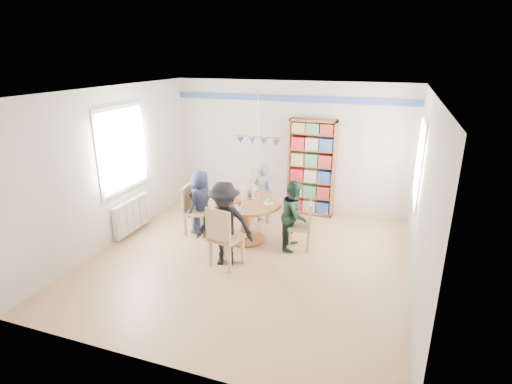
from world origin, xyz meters
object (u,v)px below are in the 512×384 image
at_px(chair_near, 223,235).
at_px(dining_table, 245,211).
at_px(person_right, 294,215).
at_px(bookshelf, 312,169).
at_px(chair_right, 304,223).
at_px(radiator, 132,215).
at_px(person_far, 264,193).
at_px(person_left, 201,202).
at_px(chair_left, 192,208).
at_px(chair_far, 261,192).
at_px(person_near, 225,224).

bearing_deg(chair_near, dining_table, 91.34).
distance_m(person_right, bookshelf, 1.68).
bearing_deg(bookshelf, chair_right, -81.96).
relative_size(radiator, chair_near, 0.99).
bearing_deg(dining_table, person_right, 0.39).
relative_size(chair_near, bookshelf, 0.51).
bearing_deg(dining_table, radiator, -169.35).
bearing_deg(chair_near, bookshelf, 73.25).
xyz_separation_m(person_far, bookshelf, (0.79, 0.73, 0.38)).
bearing_deg(dining_table, chair_right, 0.50).
xyz_separation_m(person_left, person_far, (0.93, 0.87, -0.01)).
bearing_deg(chair_right, person_right, -178.91).
bearing_deg(chair_near, person_right, 50.18).
distance_m(chair_left, chair_far, 1.46).
distance_m(radiator, person_far, 2.53).
bearing_deg(chair_right, chair_far, 137.26).
distance_m(person_far, person_near, 1.84).
height_order(chair_near, person_left, person_left).
relative_size(dining_table, person_left, 1.07).
height_order(chair_right, person_near, person_near).
bearing_deg(person_near, chair_left, 127.99).
xyz_separation_m(person_right, person_near, (-0.89, -0.92, 0.09)).
bearing_deg(chair_right, person_left, 179.00).
bearing_deg(person_left, bookshelf, 141.58).
bearing_deg(chair_near, person_left, 130.46).
relative_size(chair_right, bookshelf, 0.43).
relative_size(person_right, person_far, 1.01).
bearing_deg(person_far, radiator, 48.43).
xyz_separation_m(dining_table, person_far, (0.04, 0.92, 0.04)).
bearing_deg(bookshelf, dining_table, -116.80).
distance_m(chair_far, chair_near, 2.08).
height_order(radiator, person_near, person_near).
distance_m(chair_near, person_right, 1.36).
bearing_deg(bookshelf, person_right, -87.84).
height_order(dining_table, chair_right, chair_right).
relative_size(radiator, person_right, 0.83).
distance_m(chair_left, bookshelf, 2.56).
height_order(dining_table, bookshelf, bookshelf).
bearing_deg(chair_near, chair_right, 45.19).
bearing_deg(bookshelf, chair_far, -145.91).
height_order(chair_far, person_far, person_far).
height_order(chair_right, chair_near, chair_near).
height_order(person_right, bookshelf, bookshelf).
distance_m(chair_near, person_far, 1.95).
bearing_deg(person_left, person_far, 141.84).
bearing_deg(person_right, person_near, 134.58).
bearing_deg(chair_far, person_right, -47.52).
relative_size(chair_near, person_near, 0.74).
bearing_deg(person_left, chair_right, 97.74).
bearing_deg(person_near, person_left, 121.08).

